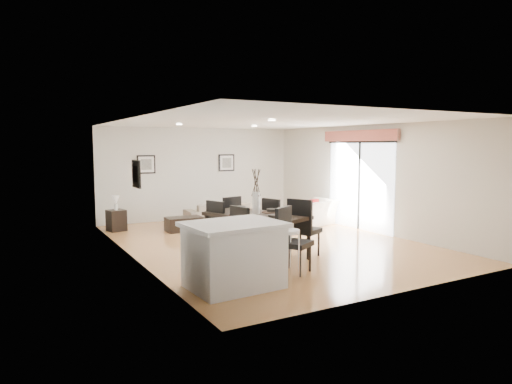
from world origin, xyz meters
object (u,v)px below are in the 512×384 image
dining_chair_head (290,236)px  dining_table (256,218)px  side_table (116,220)px  bar_stool (289,237)px  kitchen_island (234,255)px  armchair (314,212)px  dining_chair_wfar (211,225)px  sofa (221,213)px  dining_chair_foot (229,217)px  dining_chair_efar (275,220)px  dining_chair_enear (302,225)px  dining_chair_wnear (235,233)px  coffee_table (184,224)px

dining_chair_head → dining_table: bearing=58.4°
side_table → bar_stool: 5.87m
side_table → kitchen_island: 5.67m
armchair → dining_chair_wfar: bearing=15.7°
sofa → dining_chair_foot: size_ratio=1.86×
armchair → dining_chair_head: 4.88m
dining_chair_wfar → sofa: bearing=132.8°
dining_chair_efar → side_table: dining_chair_efar is taller
dining_chair_foot → dining_chair_wfar: bearing=32.2°
sofa → dining_chair_enear: bearing=90.2°
armchair → dining_chair_wfar: 4.32m
sofa → bar_stool: bar_stool is taller
dining_chair_efar → kitchen_island: bearing=119.4°
dining_chair_wfar → dining_chair_efar: 1.45m
dining_chair_head → kitchen_island: size_ratio=0.75×
dining_chair_wfar → side_table: size_ratio=1.97×
dining_chair_wnear → sofa: bearing=145.5°
kitchen_island → sofa: bearing=63.6°
kitchen_island → bar_stool: 1.02m
armchair → kitchen_island: size_ratio=0.70×
dining_table → side_table: (-1.81, 4.07, -0.49)m
dining_chair_wnear → side_table: bearing=-179.1°
dining_chair_enear → dining_chair_head: 1.05m
armchair → kitchen_island: bearing=32.0°
dining_chair_head → coffee_table: size_ratio=1.25×
dining_chair_wnear → dining_chair_enear: 1.44m
dining_chair_wnear → dining_chair_enear: (1.44, -0.07, 0.04)m
dining_chair_wnear → bar_stool: dining_chair_wnear is taller
sofa → coffee_table: size_ratio=2.20×
side_table → dining_table: bearing=-66.0°
kitchen_island → dining_chair_wfar: bearing=71.9°
dining_chair_wfar → dining_chair_head: 1.93m
sofa → side_table: sofa is taller
dining_chair_foot → bar_stool: dining_chair_foot is taller
dining_chair_head → coffee_table: 4.52m
dining_chair_wnear → bar_stool: size_ratio=1.34×
dining_table → dining_chair_head: dining_chair_head is taller
dining_chair_efar → bar_stool: bearing=137.7°
dining_chair_foot → sofa: bearing=-123.3°
dining_chair_head → bar_stool: 0.38m
armchair → dining_chair_foot: size_ratio=1.00×
dining_chair_efar → side_table: bearing=18.9°
dining_chair_wnear → side_table: 4.70m
armchair → dining_chair_enear: bearing=40.5°
bar_stool → armchair: bearing=48.8°
sofa → dining_table: bearing=79.3°
bar_stool → sofa: bearing=76.5°
sofa → dining_chair_wnear: size_ratio=1.83×
side_table → dining_chair_enear: bearing=-61.3°
sofa → bar_stool: 5.63m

